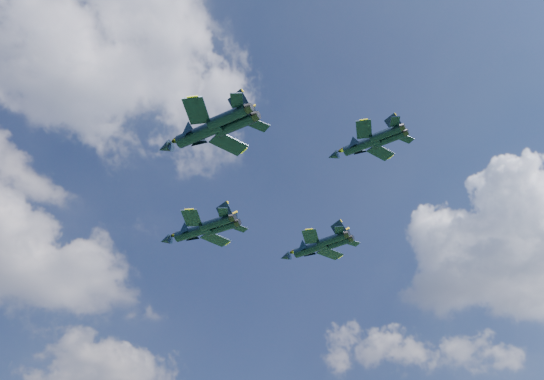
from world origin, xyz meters
The scene contains 4 objects.
jet_lead centered at (-6.63, 24.69, 63.75)m, with size 14.29×16.40×4.20m.
jet_left centered at (-14.16, -1.54, 63.51)m, with size 14.25×17.25×4.34m.
jet_right centered at (15.58, 20.88, 63.59)m, with size 12.16×15.78×3.89m.
jet_slot centered at (11.25, -5.86, 66.79)m, with size 10.96×13.64×3.40m.
Camera 1 is at (-31.05, -66.77, 3.43)m, focal length 40.00 mm.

